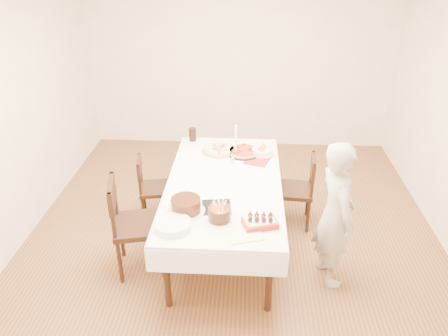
# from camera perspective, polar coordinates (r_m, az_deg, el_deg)

# --- Properties ---
(floor) EXTENTS (5.00, 5.00, 0.00)m
(floor) POSITION_cam_1_polar(r_m,az_deg,el_deg) (4.85, 1.07, -9.08)
(floor) COLOR #51381C
(floor) RESTS_ON ground
(wall_back) EXTENTS (4.50, 0.04, 2.70)m
(wall_back) POSITION_cam_1_polar(r_m,az_deg,el_deg) (6.56, 2.13, 14.10)
(wall_back) COLOR #F2E8CB
(wall_back) RESTS_ON floor
(wall_front) EXTENTS (4.50, 0.04, 2.70)m
(wall_front) POSITION_cam_1_polar(r_m,az_deg,el_deg) (2.09, -1.65, -20.91)
(wall_front) COLOR #F2E8CB
(wall_front) RESTS_ON floor
(wall_left) EXTENTS (0.04, 5.00, 2.70)m
(wall_left) POSITION_cam_1_polar(r_m,az_deg,el_deg) (4.81, -26.77, 5.82)
(wall_left) COLOR #F2E8CB
(wall_left) RESTS_ON floor
(dining_table) EXTENTS (1.58, 2.34, 0.75)m
(dining_table) POSITION_cam_1_polar(r_m,az_deg,el_deg) (4.57, 0.00, -5.92)
(dining_table) COLOR white
(dining_table) RESTS_ON floor
(chair_right_savory) EXTENTS (0.47, 0.47, 0.85)m
(chair_right_savory) POSITION_cam_1_polar(r_m,az_deg,el_deg) (4.93, 9.15, -2.87)
(chair_right_savory) COLOR black
(chair_right_savory) RESTS_ON floor
(chair_left_savory) EXTENTS (0.47, 0.47, 0.79)m
(chair_left_savory) POSITION_cam_1_polar(r_m,az_deg,el_deg) (5.02, -8.84, -2.66)
(chair_left_savory) COLOR black
(chair_left_savory) RESTS_ON floor
(chair_left_dessert) EXTENTS (0.61, 0.61, 1.00)m
(chair_left_dessert) POSITION_cam_1_polar(r_m,az_deg,el_deg) (4.26, -11.04, -7.32)
(chair_left_dessert) COLOR black
(chair_left_dessert) RESTS_ON floor
(person) EXTENTS (0.46, 0.59, 1.43)m
(person) POSITION_cam_1_polar(r_m,az_deg,el_deg) (4.07, 14.31, -5.93)
(person) COLOR #BCB8B2
(person) RESTS_ON floor
(pizza_white) EXTENTS (0.41, 0.41, 0.04)m
(pizza_white) POSITION_cam_1_polar(r_m,az_deg,el_deg) (4.98, -0.56, 2.37)
(pizza_white) COLOR beige
(pizza_white) RESTS_ON dining_table
(pizza_pepperoni) EXTENTS (0.44, 0.44, 0.04)m
(pizza_pepperoni) POSITION_cam_1_polar(r_m,az_deg,el_deg) (4.95, 2.56, 2.17)
(pizza_pepperoni) COLOR red
(pizza_pepperoni) RESTS_ON dining_table
(red_placemat) EXTENTS (0.32, 0.32, 0.01)m
(red_placemat) POSITION_cam_1_polar(r_m,az_deg,el_deg) (4.80, 4.32, 0.95)
(red_placemat) COLOR #B21E1E
(red_placemat) RESTS_ON dining_table
(pasta_bowl) EXTENTS (0.29, 0.29, 0.07)m
(pasta_bowl) POSITION_cam_1_polar(r_m,az_deg,el_deg) (4.91, 5.03, 2.14)
(pasta_bowl) COLOR white
(pasta_bowl) RESTS_ON dining_table
(taper_candle) EXTENTS (0.11, 0.11, 0.39)m
(taper_candle) POSITION_cam_1_polar(r_m,az_deg,el_deg) (4.80, 1.55, 3.61)
(taper_candle) COLOR white
(taper_candle) RESTS_ON dining_table
(shaker_pair) EXTENTS (0.10, 0.10, 0.09)m
(shaker_pair) POSITION_cam_1_polar(r_m,az_deg,el_deg) (4.72, 1.13, 1.11)
(shaker_pair) COLOR white
(shaker_pair) RESTS_ON dining_table
(cola_glass) EXTENTS (0.11, 0.11, 0.16)m
(cola_glass) POSITION_cam_1_polar(r_m,az_deg,el_deg) (5.25, -4.13, 4.40)
(cola_glass) COLOR black
(cola_glass) RESTS_ON dining_table
(layer_cake) EXTENTS (0.35, 0.35, 0.13)m
(layer_cake) POSITION_cam_1_polar(r_m,az_deg,el_deg) (3.90, -5.01, -4.88)
(layer_cake) COLOR #34170D
(layer_cake) RESTS_ON dining_table
(cake_board) EXTENTS (0.29, 0.29, 0.01)m
(cake_board) POSITION_cam_1_polar(r_m,az_deg,el_deg) (3.98, -0.98, -5.13)
(cake_board) COLOR black
(cake_board) RESTS_ON dining_table
(birthday_cake) EXTENTS (0.26, 0.26, 0.18)m
(birthday_cake) POSITION_cam_1_polar(r_m,az_deg,el_deg) (3.76, -0.60, -5.51)
(birthday_cake) COLOR #3E2211
(birthday_cake) RESTS_ON dining_table
(strawberry_box) EXTENTS (0.33, 0.26, 0.07)m
(strawberry_box) POSITION_cam_1_polar(r_m,az_deg,el_deg) (3.74, 4.73, -7.05)
(strawberry_box) COLOR #A31E12
(strawberry_box) RESTS_ON dining_table
(box_lid) EXTENTS (0.32, 0.26, 0.02)m
(box_lid) POSITION_cam_1_polar(r_m,az_deg,el_deg) (3.63, 2.80, -8.85)
(box_lid) COLOR beige
(box_lid) RESTS_ON dining_table
(plate_stack) EXTENTS (0.38, 0.38, 0.06)m
(plate_stack) POSITION_cam_1_polar(r_m,az_deg,el_deg) (3.72, -6.66, -7.42)
(plate_stack) COLOR white
(plate_stack) RESTS_ON dining_table
(china_plate) EXTENTS (0.23, 0.23, 0.01)m
(china_plate) POSITION_cam_1_polar(r_m,az_deg,el_deg) (3.98, -5.72, -5.24)
(china_plate) COLOR white
(china_plate) RESTS_ON dining_table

